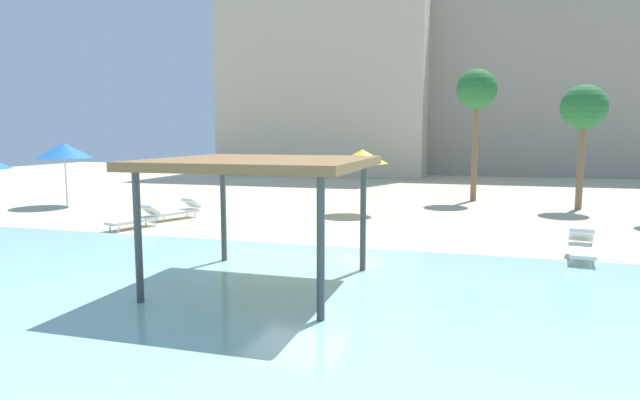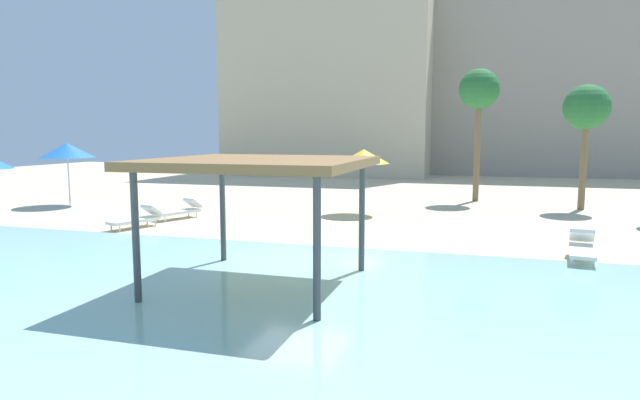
# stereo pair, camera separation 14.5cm
# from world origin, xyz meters

# --- Properties ---
(ground_plane) EXTENTS (80.00, 80.00, 0.00)m
(ground_plane) POSITION_xyz_m (0.00, 0.00, 0.00)
(ground_plane) COLOR beige
(lagoon_water) EXTENTS (44.00, 13.50, 0.04)m
(lagoon_water) POSITION_xyz_m (0.00, -5.25, 0.02)
(lagoon_water) COLOR #99D1C6
(lagoon_water) RESTS_ON ground
(shade_pavilion) EXTENTS (4.28, 4.28, 2.72)m
(shade_pavilion) POSITION_xyz_m (0.15, -2.71, 2.56)
(shade_pavilion) COLOR #42474C
(shade_pavilion) RESTS_ON ground
(beach_umbrella_blue_0) EXTENTS (2.40, 2.40, 2.83)m
(beach_umbrella_blue_0) POSITION_xyz_m (-13.42, 7.06, 2.50)
(beach_umbrella_blue_0) COLOR silver
(beach_umbrella_blue_0) RESTS_ON ground
(beach_umbrella_yellow_2) EXTENTS (2.07, 2.07, 2.62)m
(beach_umbrella_yellow_2) POSITION_xyz_m (-0.00, 8.34, 2.33)
(beach_umbrella_yellow_2) COLOR silver
(beach_umbrella_yellow_2) RESTS_ON ground
(lounge_chair_0) EXTENTS (1.18, 1.99, 0.74)m
(lounge_chair_0) POSITION_xyz_m (-6.80, 2.81, 0.33)
(lounge_chair_0) COLOR white
(lounge_chair_0) RESTS_ON ground
(lounge_chair_1) EXTENTS (0.85, 1.96, 0.74)m
(lounge_chair_1) POSITION_xyz_m (7.12, 1.85, 0.33)
(lounge_chair_1) COLOR white
(lounge_chair_1) RESTS_ON ground
(lounge_chair_2) EXTENTS (1.27, 1.98, 0.74)m
(lounge_chair_2) POSITION_xyz_m (-6.45, 5.02, 0.33)
(lounge_chair_2) COLOR white
(lounge_chair_2) RESTS_ON ground
(palm_tree_0) EXTENTS (1.90, 1.90, 5.31)m
(palm_tree_0) POSITION_xyz_m (8.74, 12.16, 4.26)
(palm_tree_0) COLOR brown
(palm_tree_0) RESTS_ON ground
(palm_tree_1) EXTENTS (1.90, 1.90, 6.31)m
(palm_tree_1) POSITION_xyz_m (4.35, 13.95, 5.20)
(palm_tree_1) COLOR brown
(palm_tree_1) RESTS_ON ground
(hotel_block_0) EXTENTS (16.12, 9.00, 14.49)m
(hotel_block_0) POSITION_xyz_m (-7.36, 30.20, 7.25)
(hotel_block_0) COLOR beige
(hotel_block_0) RESTS_ON ground
(hotel_block_1) EXTENTS (23.57, 9.65, 14.09)m
(hotel_block_1) POSITION_xyz_m (11.19, 35.23, 7.05)
(hotel_block_1) COLOR #9E9384
(hotel_block_1) RESTS_ON ground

